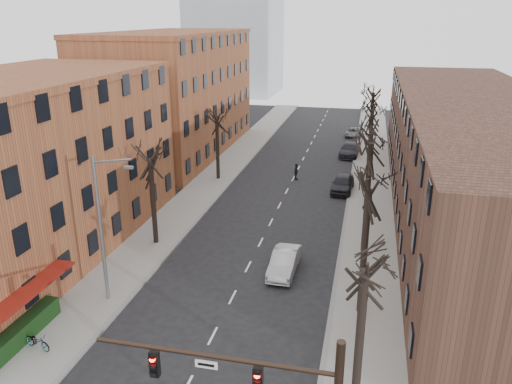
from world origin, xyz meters
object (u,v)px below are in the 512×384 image
Objects in this scene: silver_sedan at (284,262)px; parked_car_near at (343,183)px; bicycle at (38,341)px; parked_car_mid at (350,150)px.

parked_car_near is at bearing 82.15° from silver_sedan.
silver_sedan is 2.75× the size of bicycle.
bicycle is (-13.60, -41.73, -0.19)m from parked_car_mid.
silver_sedan is 15.43m from bicycle.
silver_sedan is 0.94× the size of parked_car_near.
parked_car_near is 0.91× the size of parked_car_mid.
parked_car_mid reaches higher than bicycle.
bicycle is at bearing -104.62° from parked_car_mid.
parked_car_near is 13.39m from parked_car_mid.
silver_sedan is 0.86× the size of parked_car_mid.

